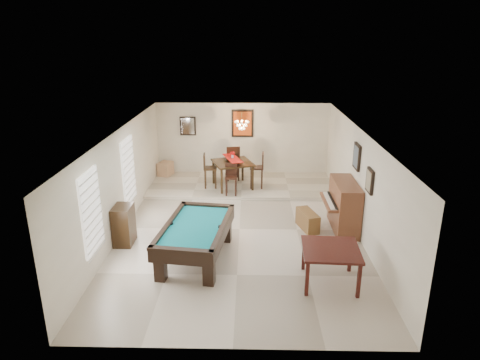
{
  "coord_description": "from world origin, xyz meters",
  "views": [
    {
      "loc": [
        0.24,
        -10.15,
        4.83
      ],
      "look_at": [
        0.0,
        0.6,
        1.15
      ],
      "focal_mm": 32.0,
      "sensor_mm": 36.0,
      "label": 1
    }
  ],
  "objects_px": {
    "apothecary_chest": "(124,225)",
    "dining_chair_north": "(233,162)",
    "flower_vase": "(233,155)",
    "dining_chair_east": "(257,170)",
    "piano_bench": "(308,220)",
    "dining_chair_west": "(210,171)",
    "dining_chair_south": "(231,180)",
    "dining_table": "(233,173)",
    "corner_bench": "(165,169)",
    "square_table": "(330,266)",
    "chandelier": "(242,122)",
    "pool_table": "(196,242)",
    "upright_piano": "(338,206)"
  },
  "relations": [
    {
      "from": "apothecary_chest",
      "to": "dining_table",
      "type": "bearing_deg",
      "value": 56.79
    },
    {
      "from": "flower_vase",
      "to": "dining_chair_north",
      "type": "relative_size",
      "value": 0.18
    },
    {
      "from": "pool_table",
      "to": "dining_chair_west",
      "type": "xyz_separation_m",
      "value": [
        -0.07,
        4.47,
        0.27
      ]
    },
    {
      "from": "upright_piano",
      "to": "apothecary_chest",
      "type": "height_order",
      "value": "upright_piano"
    },
    {
      "from": "dining_table",
      "to": "upright_piano",
      "type": "bearing_deg",
      "value": -44.91
    },
    {
      "from": "upright_piano",
      "to": "dining_chair_north",
      "type": "relative_size",
      "value": 1.28
    },
    {
      "from": "square_table",
      "to": "piano_bench",
      "type": "xyz_separation_m",
      "value": [
        -0.11,
        2.56,
        -0.15
      ]
    },
    {
      "from": "square_table",
      "to": "chandelier",
      "type": "xyz_separation_m",
      "value": [
        -1.89,
        5.69,
        1.81
      ]
    },
    {
      "from": "upright_piano",
      "to": "dining_table",
      "type": "distance_m",
      "value": 4.01
    },
    {
      "from": "square_table",
      "to": "upright_piano",
      "type": "bearing_deg",
      "value": 75.67
    },
    {
      "from": "piano_bench",
      "to": "dining_chair_west",
      "type": "bearing_deg",
      "value": 134.51
    },
    {
      "from": "upright_piano",
      "to": "flower_vase",
      "type": "bearing_deg",
      "value": 135.09
    },
    {
      "from": "dining_chair_west",
      "to": "dining_chair_east",
      "type": "bearing_deg",
      "value": -92.68
    },
    {
      "from": "apothecary_chest",
      "to": "dining_chair_east",
      "type": "xyz_separation_m",
      "value": [
        3.25,
        3.77,
        0.22
      ]
    },
    {
      "from": "piano_bench",
      "to": "dining_chair_west",
      "type": "xyz_separation_m",
      "value": [
        -2.78,
        2.82,
        0.44
      ]
    },
    {
      "from": "dining_table",
      "to": "corner_bench",
      "type": "relative_size",
      "value": 2.26
    },
    {
      "from": "pool_table",
      "to": "dining_chair_north",
      "type": "height_order",
      "value": "dining_chair_north"
    },
    {
      "from": "dining_table",
      "to": "flower_vase",
      "type": "xyz_separation_m",
      "value": [
        -0.0,
        0.0,
        0.59
      ]
    },
    {
      "from": "pool_table",
      "to": "upright_piano",
      "type": "bearing_deg",
      "value": 33.15
    },
    {
      "from": "pool_table",
      "to": "dining_table",
      "type": "distance_m",
      "value": 4.56
    },
    {
      "from": "dining_chair_south",
      "to": "corner_bench",
      "type": "relative_size",
      "value": 1.88
    },
    {
      "from": "upright_piano",
      "to": "corner_bench",
      "type": "height_order",
      "value": "upright_piano"
    },
    {
      "from": "flower_vase",
      "to": "dining_table",
      "type": "bearing_deg",
      "value": 0.0
    },
    {
      "from": "dining_chair_west",
      "to": "apothecary_chest",
      "type": "bearing_deg",
      "value": 151.0
    },
    {
      "from": "pool_table",
      "to": "chandelier",
      "type": "distance_m",
      "value": 5.18
    },
    {
      "from": "flower_vase",
      "to": "dining_chair_south",
      "type": "bearing_deg",
      "value": -91.62
    },
    {
      "from": "apothecary_chest",
      "to": "chandelier",
      "type": "distance_m",
      "value": 5.2
    },
    {
      "from": "square_table",
      "to": "apothecary_chest",
      "type": "bearing_deg",
      "value": 160.51
    },
    {
      "from": "square_table",
      "to": "corner_bench",
      "type": "xyz_separation_m",
      "value": [
        -4.59,
        6.6,
        -0.04
      ]
    },
    {
      "from": "piano_bench",
      "to": "dining_chair_east",
      "type": "bearing_deg",
      "value": 114.32
    },
    {
      "from": "square_table",
      "to": "dining_chair_south",
      "type": "distance_m",
      "value": 5.21
    },
    {
      "from": "piano_bench",
      "to": "dining_chair_east",
      "type": "distance_m",
      "value": 3.16
    },
    {
      "from": "chandelier",
      "to": "pool_table",
      "type": "bearing_deg",
      "value": -101.09
    },
    {
      "from": "dining_chair_north",
      "to": "corner_bench",
      "type": "relative_size",
      "value": 2.33
    },
    {
      "from": "dining_table",
      "to": "corner_bench",
      "type": "height_order",
      "value": "dining_table"
    },
    {
      "from": "pool_table",
      "to": "chandelier",
      "type": "xyz_separation_m",
      "value": [
        0.94,
        4.77,
        1.79
      ]
    },
    {
      "from": "upright_piano",
      "to": "dining_table",
      "type": "xyz_separation_m",
      "value": [
        -2.84,
        2.83,
        -0.04
      ]
    },
    {
      "from": "dining_chair_west",
      "to": "chandelier",
      "type": "relative_size",
      "value": 1.85
    },
    {
      "from": "apothecary_chest",
      "to": "dining_chair_north",
      "type": "distance_m",
      "value": 5.17
    },
    {
      "from": "apothecary_chest",
      "to": "dining_chair_north",
      "type": "height_order",
      "value": "dining_chair_north"
    },
    {
      "from": "pool_table",
      "to": "upright_piano",
      "type": "relative_size",
      "value": 1.6
    },
    {
      "from": "flower_vase",
      "to": "dining_chair_east",
      "type": "height_order",
      "value": "flower_vase"
    },
    {
      "from": "dining_chair_east",
      "to": "pool_table",
      "type": "bearing_deg",
      "value": -15.35
    },
    {
      "from": "apothecary_chest",
      "to": "dining_table",
      "type": "relative_size",
      "value": 0.82
    },
    {
      "from": "piano_bench",
      "to": "corner_bench",
      "type": "height_order",
      "value": "corner_bench"
    },
    {
      "from": "apothecary_chest",
      "to": "dining_chair_south",
      "type": "bearing_deg",
      "value": 51.39
    },
    {
      "from": "apothecary_chest",
      "to": "corner_bench",
      "type": "relative_size",
      "value": 1.87
    },
    {
      "from": "apothecary_chest",
      "to": "dining_chair_east",
      "type": "height_order",
      "value": "dining_chair_east"
    },
    {
      "from": "corner_bench",
      "to": "apothecary_chest",
      "type": "bearing_deg",
      "value": -90.79
    },
    {
      "from": "corner_bench",
      "to": "chandelier",
      "type": "relative_size",
      "value": 0.86
    }
  ]
}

